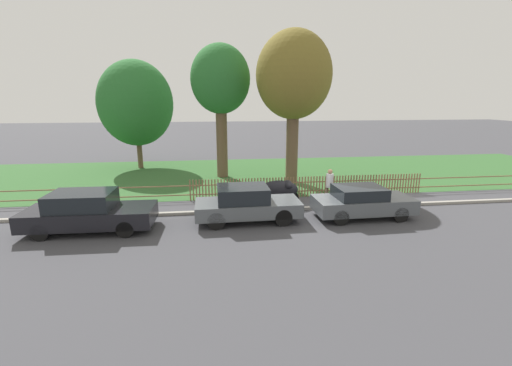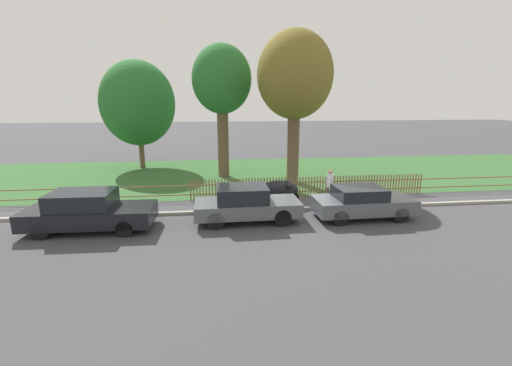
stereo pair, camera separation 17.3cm
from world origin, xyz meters
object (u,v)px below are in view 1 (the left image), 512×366
tree_behind_motorcycle (220,82)px  pedestrian_near_fence (329,184)px  parked_car_black_saloon (246,204)px  covered_motorcycle (279,190)px  tree_nearest_kerb (136,103)px  tree_mid_park (294,77)px  parked_car_silver_hatchback (88,212)px  parked_car_navy_estate (362,202)px

tree_behind_motorcycle → pedestrian_near_fence: 9.11m
parked_car_black_saloon → covered_motorcycle: (1.73, 2.18, -0.07)m
parked_car_black_saloon → covered_motorcycle: 2.78m
tree_behind_motorcycle → tree_nearest_kerb: bearing=147.9°
tree_behind_motorcycle → tree_mid_park: tree_mid_park is taller
parked_car_silver_hatchback → pedestrian_near_fence: size_ratio=2.81×
tree_nearest_kerb → covered_motorcycle: bearing=-49.7°
parked_car_navy_estate → tree_mid_park: size_ratio=0.48×
parked_car_black_saloon → tree_mid_park: 8.68m
parked_car_silver_hatchback → pedestrian_near_fence: 9.94m
pedestrian_near_fence → covered_motorcycle: bearing=31.9°
tree_nearest_kerb → tree_behind_motorcycle: (5.57, -3.50, 1.26)m
covered_motorcycle → tree_behind_motorcycle: 8.10m
covered_motorcycle → tree_nearest_kerb: bearing=132.9°
tree_nearest_kerb → tree_behind_motorcycle: size_ratio=0.93×
tree_nearest_kerb → tree_behind_motorcycle: tree_behind_motorcycle is taller
parked_car_navy_estate → tree_behind_motorcycle: bearing=121.8°
parked_car_black_saloon → tree_nearest_kerb: tree_nearest_kerb is taller
parked_car_navy_estate → pedestrian_near_fence: pedestrian_near_fence is taller
parked_car_black_saloon → tree_nearest_kerb: (-6.24, 11.57, 3.66)m
parked_car_black_saloon → tree_nearest_kerb: size_ratio=0.57×
tree_mid_park → pedestrian_near_fence: tree_mid_park is taller
parked_car_silver_hatchback → tree_behind_motorcycle: bearing=60.1°
parked_car_silver_hatchback → covered_motorcycle: 7.88m
pedestrian_near_fence → parked_car_navy_estate: bearing=150.8°
parked_car_navy_estate → tree_nearest_kerb: (-10.90, 11.70, 3.71)m
parked_car_black_saloon → tree_mid_park: tree_mid_park is taller
parked_car_silver_hatchback → covered_motorcycle: (7.49, 2.46, -0.08)m
parked_car_black_saloon → tree_nearest_kerb: bearing=117.5°
tree_nearest_kerb → tree_mid_park: (9.47, -5.35, 1.46)m
tree_nearest_kerb → tree_behind_motorcycle: bearing=-32.1°
parked_car_black_saloon → tree_mid_park: size_ratio=0.49×
parked_car_silver_hatchback → parked_car_black_saloon: parked_car_silver_hatchback is taller
parked_car_silver_hatchback → tree_nearest_kerb: (-0.49, 11.86, 3.65)m
tree_nearest_kerb → tree_mid_park: 10.97m
tree_nearest_kerb → pedestrian_near_fence: bearing=-43.7°
covered_motorcycle → pedestrian_near_fence: bearing=-6.6°
tree_behind_motorcycle → covered_motorcycle: bearing=-67.8°
covered_motorcycle → parked_car_navy_estate: bearing=-35.7°
covered_motorcycle → parked_car_black_saloon: bearing=-125.9°
parked_car_navy_estate → covered_motorcycle: bearing=140.5°
parked_car_navy_estate → tree_nearest_kerb: bearing=131.8°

